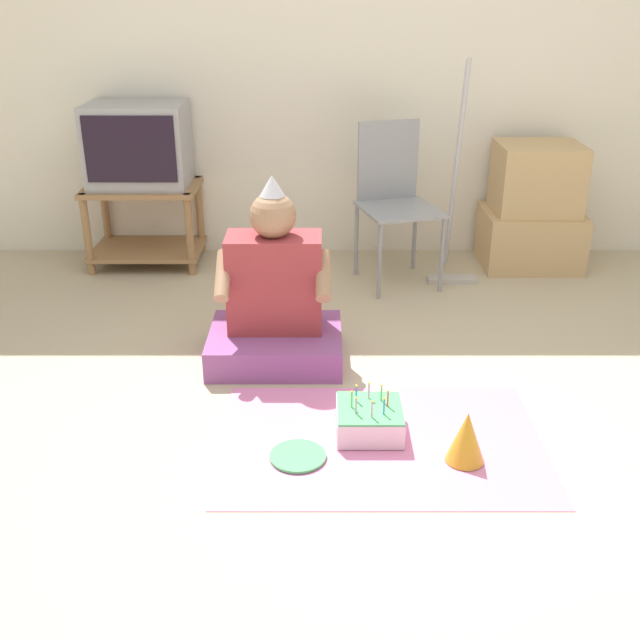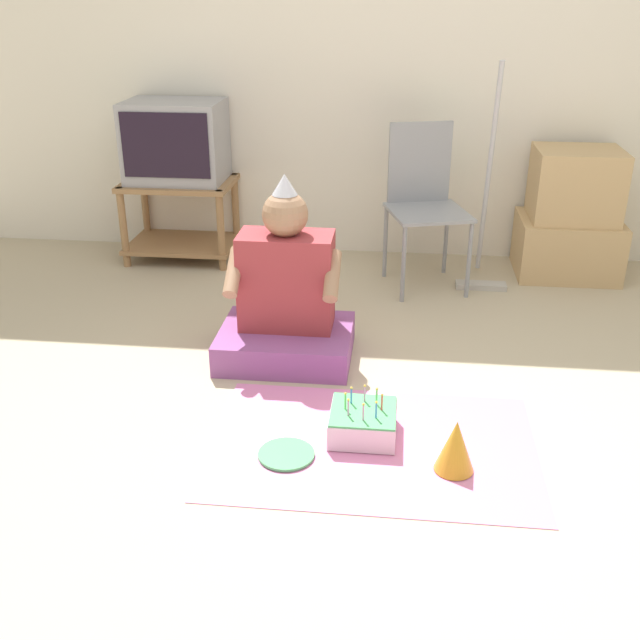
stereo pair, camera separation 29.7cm
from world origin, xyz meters
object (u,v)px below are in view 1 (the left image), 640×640
object	(u,v)px
tv	(140,145)
folding_chair	(396,193)
birthday_cake	(371,420)
person_seated	(277,303)
paper_plate	(299,456)
cardboard_box_stack	(535,211)
dust_mop	(456,219)
party_hat_blue	(468,437)

from	to	relation	value
tv	folding_chair	xyz separation A→B (m)	(1.46, -0.26, -0.22)
birthday_cake	person_seated	bearing A→B (deg)	121.25
folding_chair	birthday_cake	world-z (taller)	folding_chair
paper_plate	tv	bearing A→B (deg)	114.94
cardboard_box_stack	birthday_cake	xyz separation A→B (m)	(-1.08, -1.88, -0.28)
dust_mop	birthday_cake	xyz separation A→B (m)	(-0.57, -1.65, -0.30)
party_hat_blue	dust_mop	bearing A→B (deg)	82.59
folding_chair	birthday_cake	bearing A→B (deg)	-97.78
folding_chair	party_hat_blue	size ratio (longest dim) A/B	4.51
tv	person_seated	distance (m)	1.60
tv	party_hat_blue	bearing A→B (deg)	-53.23
person_seated	birthday_cake	size ratio (longest dim) A/B	3.38
folding_chair	birthday_cake	xyz separation A→B (m)	(-0.23, -1.66, -0.44)
person_seated	paper_plate	world-z (taller)	person_seated
person_seated	party_hat_blue	size ratio (longest dim) A/B	4.29
folding_chair	cardboard_box_stack	distance (m)	0.89
person_seated	birthday_cake	distance (m)	0.78
party_hat_blue	paper_plate	bearing A→B (deg)	178.44
birthday_cake	paper_plate	world-z (taller)	birthday_cake
dust_mop	paper_plate	xyz separation A→B (m)	(-0.84, -1.82, -0.34)
folding_chair	dust_mop	size ratio (longest dim) A/B	0.72
birthday_cake	party_hat_blue	xyz separation A→B (m)	(0.33, -0.18, 0.04)
cardboard_box_stack	dust_mop	world-z (taller)	dust_mop
cardboard_box_stack	paper_plate	size ratio (longest dim) A/B	3.53
dust_mop	party_hat_blue	world-z (taller)	dust_mop
dust_mop	birthday_cake	world-z (taller)	dust_mop
dust_mop	person_seated	world-z (taller)	dust_mop
cardboard_box_stack	paper_plate	xyz separation A→B (m)	(-1.35, -2.05, -0.33)
person_seated	paper_plate	bearing A→B (deg)	-81.48
party_hat_blue	paper_plate	size ratio (longest dim) A/B	0.95
party_hat_blue	paper_plate	xyz separation A→B (m)	(-0.60, 0.02, -0.09)
cardboard_box_stack	birthday_cake	size ratio (longest dim) A/B	2.94
folding_chair	person_seated	world-z (taller)	folding_chair
dust_mop	birthday_cake	bearing A→B (deg)	-109.07
cardboard_box_stack	person_seated	bearing A→B (deg)	-139.90
cardboard_box_stack	dust_mop	bearing A→B (deg)	-156.11
person_seated	dust_mop	bearing A→B (deg)	46.46
cardboard_box_stack	tv	bearing A→B (deg)	179.05
folding_chair	birthday_cake	distance (m)	1.73
birthday_cake	paper_plate	xyz separation A→B (m)	(-0.27, -0.17, -0.05)
cardboard_box_stack	paper_plate	bearing A→B (deg)	-123.33
folding_chair	paper_plate	xyz separation A→B (m)	(-0.49, -1.83, -0.49)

